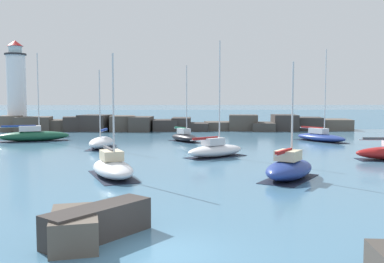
# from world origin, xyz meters

# --- Properties ---
(ground_plane) EXTENTS (600.00, 600.00, 0.00)m
(ground_plane) POSITION_xyz_m (0.00, 0.00, 0.00)
(ground_plane) COLOR teal
(open_sea_beyond) EXTENTS (400.00, 116.00, 0.01)m
(open_sea_beyond) POSITION_xyz_m (0.00, 113.79, 0.00)
(open_sea_beyond) COLOR #386684
(open_sea_beyond) RESTS_ON ground
(breakwater_jetty) EXTENTS (56.10, 7.41, 2.52)m
(breakwater_jetty) POSITION_xyz_m (0.54, 53.76, 1.05)
(breakwater_jetty) COLOR brown
(breakwater_jetty) RESTS_ON ground
(lighthouse) EXTENTS (3.89, 3.89, 14.22)m
(lighthouse) POSITION_xyz_m (-24.79, 55.13, 6.19)
(lighthouse) COLOR gray
(lighthouse) RESTS_ON ground
(foreground_rocks) EXTENTS (17.59, 7.71, 1.42)m
(foreground_rocks) POSITION_xyz_m (-2.25, 0.32, 0.59)
(foreground_rocks) COLOR #383330
(foreground_rocks) RESTS_ON ground
(sailboat_moored_1) EXTENTS (6.10, 5.26, 10.17)m
(sailboat_moored_1) POSITION_xyz_m (3.93, 23.36, 0.64)
(sailboat_moored_1) COLOR white
(sailboat_moored_1) RESTS_ON ground
(sailboat_moored_2) EXTENTS (4.98, 5.70, 7.48)m
(sailboat_moored_2) POSITION_xyz_m (7.67, 12.78, 0.71)
(sailboat_moored_2) COLOR navy
(sailboat_moored_2) RESTS_ON ground
(sailboat_moored_3) EXTENTS (8.48, 4.66, 10.51)m
(sailboat_moored_3) POSITION_xyz_m (-16.63, 37.81, 0.70)
(sailboat_moored_3) COLOR #195138
(sailboat_moored_3) RESTS_ON ground
(sailboat_moored_4) EXTENTS (5.50, 7.14, 10.84)m
(sailboat_moored_4) POSITION_xyz_m (17.74, 36.24, 0.59)
(sailboat_moored_4) COLOR navy
(sailboat_moored_4) RESTS_ON ground
(sailboat_moored_5) EXTENTS (4.24, 5.45, 8.98)m
(sailboat_moored_5) POSITION_xyz_m (1.52, 36.65, 0.59)
(sailboat_moored_5) COLOR black
(sailboat_moored_5) RESTS_ON ground
(sailboat_moored_7) EXTENTS (2.54, 5.84, 8.02)m
(sailboat_moored_7) POSITION_xyz_m (-7.24, 30.31, 0.60)
(sailboat_moored_7) COLOR white
(sailboat_moored_7) RESTS_ON ground
(sailboat_moored_8) EXTENTS (4.29, 6.37, 8.03)m
(sailboat_moored_8) POSITION_xyz_m (-3.73, 14.09, 0.63)
(sailboat_moored_8) COLOR white
(sailboat_moored_8) RESTS_ON ground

